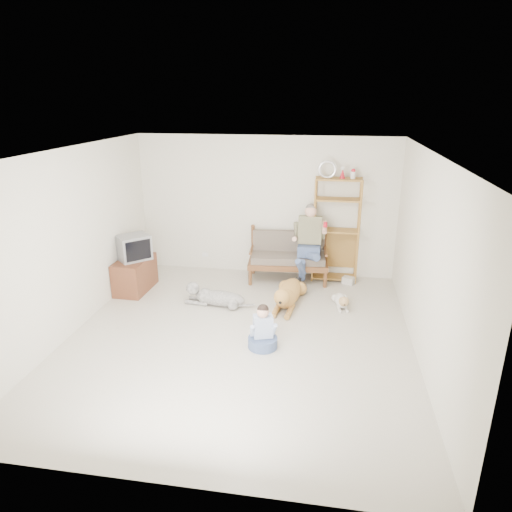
% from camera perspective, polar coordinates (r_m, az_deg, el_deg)
% --- Properties ---
extents(floor, '(5.50, 5.50, 0.00)m').
position_cam_1_polar(floor, '(6.84, -2.12, -10.21)').
color(floor, beige).
rests_on(floor, ground).
extents(ceiling, '(5.50, 5.50, 0.00)m').
position_cam_1_polar(ceiling, '(5.99, -2.44, 12.87)').
color(ceiling, white).
rests_on(ceiling, ground).
extents(wall_back, '(5.00, 0.00, 5.00)m').
position_cam_1_polar(wall_back, '(8.90, 1.23, 6.20)').
color(wall_back, beige).
rests_on(wall_back, ground).
extents(wall_front, '(5.00, 0.00, 5.00)m').
position_cam_1_polar(wall_front, '(3.88, -10.46, -12.50)').
color(wall_front, beige).
rests_on(wall_front, ground).
extents(wall_left, '(0.00, 5.50, 5.50)m').
position_cam_1_polar(wall_left, '(7.19, -22.19, 1.54)').
color(wall_left, beige).
rests_on(wall_left, ground).
extents(wall_right, '(0.00, 5.50, 5.50)m').
position_cam_1_polar(wall_right, '(6.31, 20.59, -0.65)').
color(wall_right, beige).
rests_on(wall_right, ground).
extents(loveseat, '(1.55, 0.81, 0.95)m').
position_cam_1_polar(loveseat, '(8.78, 4.07, 0.09)').
color(loveseat, brown).
rests_on(loveseat, ground).
extents(man, '(0.57, 0.82, 1.33)m').
position_cam_1_polar(man, '(8.47, 6.43, 0.78)').
color(man, '#465581').
rests_on(man, loveseat).
extents(etagere, '(0.88, 0.38, 2.29)m').
position_cam_1_polar(etagere, '(8.71, 9.97, 3.32)').
color(etagere, '#9D6A31').
rests_on(etagere, ground).
extents(book_stack, '(0.26, 0.22, 0.14)m').
position_cam_1_polar(book_stack, '(8.84, 11.48, -3.01)').
color(book_stack, silver).
rests_on(book_stack, ground).
extents(tv_stand, '(0.53, 0.92, 0.60)m').
position_cam_1_polar(tv_stand, '(8.61, -14.94, -2.26)').
color(tv_stand, brown).
rests_on(tv_stand, ground).
extents(crt_tv, '(0.68, 0.68, 0.44)m').
position_cam_1_polar(crt_tv, '(8.43, -15.02, 1.04)').
color(crt_tv, slate).
rests_on(crt_tv, tv_stand).
extents(wall_outlet, '(0.12, 0.02, 0.08)m').
position_cam_1_polar(wall_outlet, '(9.42, -6.38, 0.19)').
color(wall_outlet, white).
rests_on(wall_outlet, ground).
extents(golden_retriever, '(0.50, 1.54, 0.47)m').
position_cam_1_polar(golden_retriever, '(7.81, 3.99, -4.78)').
color(golden_retriever, '#B88C40').
rests_on(golden_retriever, ground).
extents(shaggy_dog, '(1.29, 0.38, 0.38)m').
position_cam_1_polar(shaggy_dog, '(7.82, -5.33, -5.06)').
color(shaggy_dog, silver).
rests_on(shaggy_dog, ground).
extents(terrier, '(0.27, 0.70, 0.26)m').
position_cam_1_polar(terrier, '(7.86, 10.66, -5.54)').
color(terrier, silver).
rests_on(terrier, ground).
extents(child, '(0.42, 0.42, 0.66)m').
position_cam_1_polar(child, '(6.51, 0.86, -9.47)').
color(child, '#465581').
rests_on(child, ground).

